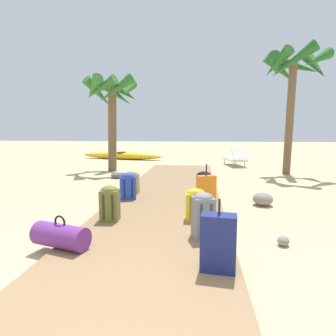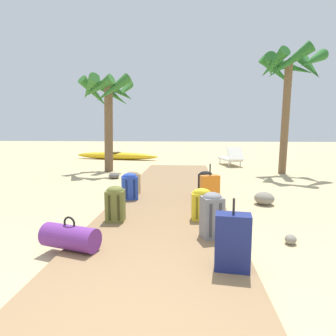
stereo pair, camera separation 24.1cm
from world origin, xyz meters
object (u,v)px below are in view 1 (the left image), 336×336
Objects in this scene: backpack_olive at (110,202)px; palm_tree_far_left at (111,98)px; duffel_bag_purple at (61,236)px; palm_tree_far_right at (294,73)px; backpack_blue at (128,185)px; backpack_grey at (203,214)px; suitcase_navy at (218,243)px; kayak at (122,156)px; backpack_black at (204,184)px; backpack_tan at (132,182)px; backpack_yellow at (196,204)px; suitcase_orange at (206,192)px; lounge_chair at (236,158)px.

palm_tree_far_left is at bearing 106.42° from backpack_olive.
duffel_bag_purple is 8.68m from palm_tree_far_right.
backpack_olive is at bearing -73.58° from palm_tree_far_left.
duffel_bag_purple is 1.38× the size of backpack_blue.
backpack_olive is 1.55m from backpack_grey.
backpack_grey is (1.71, 0.50, 0.17)m from duffel_bag_purple.
backpack_olive is 0.74× the size of suitcase_navy.
backpack_grey reaches higher than kayak.
backpack_olive is 2.14m from suitcase_navy.
backpack_black is at bearing -64.00° from kayak.
kayak is at bearing 106.00° from backpack_blue.
palm_tree_far_left reaches higher than suitcase_navy.
suitcase_navy is 0.17× the size of kayak.
kayak is (-2.38, 7.91, -0.17)m from backpack_tan.
backpack_tan is 8.27m from kayak.
suitcase_navy is (0.24, -1.60, 0.03)m from backpack_yellow.
duffel_bag_purple is at bearing -93.43° from backpack_tan.
duffel_bag_purple is 1.36× the size of backpack_black.
suitcase_orange is 9.82m from kayak.
backpack_yellow is (-0.15, -1.52, -0.03)m from backpack_black.
lounge_chair is (1.46, 8.29, -0.07)m from backpack_grey.
backpack_yellow is 0.15× the size of palm_tree_far_left.
backpack_black is at bearing 57.59° from duffel_bag_purple.
backpack_black reaches higher than duffel_bag_purple.
backpack_olive is 1.38m from backpack_blue.
palm_tree_far_right reaches higher than suitcase_navy.
palm_tree_far_right is at bearing 59.06° from suitcase_orange.
duffel_bag_purple is at bearing -109.78° from lounge_chair.
backpack_tan is at bearing 93.46° from backpack_blue.
backpack_blue is 0.12× the size of kayak.
suitcase_navy is 11.95m from kayak.
suitcase_orange is (1.51, 0.82, 0.01)m from backpack_olive.
lounge_chair is (1.41, 6.02, -0.04)m from backpack_black.
backpack_olive reaches higher than duffel_bag_purple.
backpack_grey is 1.11× the size of backpack_blue.
backpack_olive is at bearing -75.83° from kayak.
backpack_olive is at bearing -87.24° from backpack_tan.
duffel_bag_purple is 1.02× the size of suitcase_navy.
suitcase_navy reaches higher than backpack_tan.
kayak is (-3.96, 8.12, -0.19)m from backpack_black.
kayak is at bearing 158.70° from lounge_chair.
backpack_black is at bearing -7.35° from backpack_tan.
backpack_blue is at bearing 92.50° from backpack_olive.
suitcase_orange reaches higher than backpack_yellow.
palm_tree_far_left is (-6.12, 0.32, -0.67)m from palm_tree_far_right.
backpack_blue is 6.98m from lounge_chair.
palm_tree_far_left is at bearing -79.35° from kayak.
duffel_bag_purple is at bearing 168.73° from suitcase_navy.
palm_tree_far_right reaches higher than suitcase_orange.
backpack_black reaches higher than backpack_tan.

